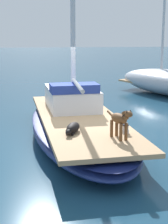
{
  "coord_description": "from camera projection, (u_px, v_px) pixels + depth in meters",
  "views": [
    {
      "loc": [
        -1.09,
        -9.41,
        2.92
      ],
      "look_at": [
        0.0,
        -1.0,
        1.01
      ],
      "focal_mm": 57.42,
      "sensor_mm": 36.0,
      "label": 1
    }
  ],
  "objects": [
    {
      "name": "dog_black",
      "position": [
        73.0,
        128.0,
        8.16
      ],
      "size": [
        0.46,
        0.91,
        0.22
      ],
      "color": "black",
      "rests_on": "sailboat_main"
    },
    {
      "name": "dog_brown",
      "position": [
        120.0,
        120.0,
        7.61
      ],
      "size": [
        0.42,
        0.91,
        0.7
      ],
      "color": "brown",
      "rests_on": "sailboat_main"
    },
    {
      "name": "cabin_house",
      "position": [
        72.0,
        97.0,
        10.73
      ],
      "size": [
        1.56,
        2.32,
        0.84
      ],
      "color": "silver",
      "rests_on": "sailboat_main"
    },
    {
      "name": "ground_plane",
      "position": [
        79.0,
        140.0,
        9.88
      ],
      "size": [
        120.0,
        120.0,
        0.0
      ],
      "primitive_type": "plane",
      "color": "navy"
    },
    {
      "name": "mast_main",
      "position": [
        73.0,
        0.0,
        9.77
      ],
      "size": [
        0.14,
        2.27,
        6.94
      ],
      "color": "silver",
      "rests_on": "sailboat_main"
    },
    {
      "name": "deck_winch",
      "position": [
        126.0,
        129.0,
        8.12
      ],
      "size": [
        0.16,
        0.16,
        0.21
      ],
      "color": "#B7B7BC",
      "rests_on": "sailboat_main"
    },
    {
      "name": "sailboat_main",
      "position": [
        79.0,
        128.0,
        9.81
      ],
      "size": [
        3.06,
        7.41,
        0.66
      ],
      "color": "navy",
      "rests_on": "ground"
    }
  ]
}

